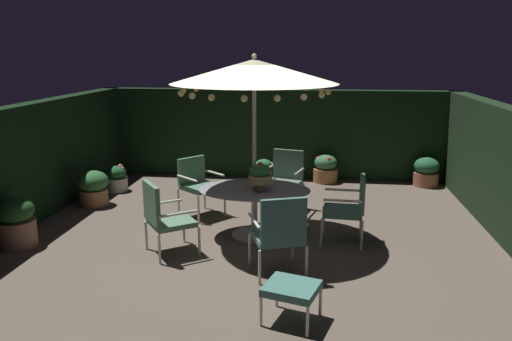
{
  "coord_description": "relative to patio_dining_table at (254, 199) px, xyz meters",
  "views": [
    {
      "loc": [
        0.87,
        -6.72,
        2.7
      ],
      "look_at": [
        -0.01,
        0.39,
        0.95
      ],
      "focal_mm": 34.9,
      "sensor_mm": 36.0,
      "label": 1
    }
  ],
  "objects": [
    {
      "name": "ground_plane",
      "position": [
        0.01,
        -0.19,
        -0.58
      ],
      "size": [
        7.59,
        7.93,
        0.02
      ],
      "primitive_type": "cube",
      "color": "brown"
    },
    {
      "name": "hedge_backdrop_rear",
      "position": [
        0.01,
        3.63,
        0.37
      ],
      "size": [
        7.59,
        0.3,
        1.88
      ],
      "primitive_type": "cube",
      "color": "black",
      "rests_on": "ground_plane"
    },
    {
      "name": "hedge_backdrop_left",
      "position": [
        -3.63,
        -0.19,
        0.37
      ],
      "size": [
        0.3,
        7.93,
        1.88
      ],
      "primitive_type": "cube",
      "color": "black",
      "rests_on": "ground_plane"
    },
    {
      "name": "patio_dining_table",
      "position": [
        0.0,
        0.0,
        0.0
      ],
      "size": [
        1.64,
        1.24,
        0.73
      ],
      "color": "silver",
      "rests_on": "ground_plane"
    },
    {
      "name": "patio_umbrella",
      "position": [
        -0.0,
        0.0,
        1.83
      ],
      "size": [
        2.34,
        2.34,
        2.65
      ],
      "color": "beige",
      "rests_on": "ground_plane"
    },
    {
      "name": "centerpiece_planter",
      "position": [
        0.1,
        -0.1,
        0.39
      ],
      "size": [
        0.34,
        0.34,
        0.42
      ],
      "color": "tan",
      "rests_on": "patio_dining_table"
    },
    {
      "name": "patio_chair_north",
      "position": [
        -1.06,
        0.87,
        0.0
      ],
      "size": [
        0.81,
        0.81,
        0.96
      ],
      "color": "silver",
      "rests_on": "ground_plane"
    },
    {
      "name": "patio_chair_northeast",
      "position": [
        -1.12,
        -0.82,
        -0.01
      ],
      "size": [
        0.82,
        0.82,
        1.01
      ],
      "color": "silver",
      "rests_on": "ground_plane"
    },
    {
      "name": "patio_chair_east",
      "position": [
        0.47,
        -1.31,
        0.01
      ],
      "size": [
        0.77,
        0.77,
        1.04
      ],
      "color": "silver",
      "rests_on": "ground_plane"
    },
    {
      "name": "patio_chair_southeast",
      "position": [
        1.38,
        -0.08,
        -0.01
      ],
      "size": [
        0.62,
        0.61,
        0.97
      ],
      "color": "silver",
      "rests_on": "ground_plane"
    },
    {
      "name": "patio_chair_south",
      "position": [
        0.36,
        1.34,
        0.01
      ],
      "size": [
        0.73,
        0.74,
        1.02
      ],
      "color": "silver",
      "rests_on": "ground_plane"
    },
    {
      "name": "ottoman_footrest",
      "position": [
        0.67,
        -2.32,
        -0.22
      ],
      "size": [
        0.63,
        0.59,
        0.4
      ],
      "color": "silver",
      "rests_on": "ground_plane"
    },
    {
      "name": "potted_plant_left_near",
      "position": [
        -3.02,
        1.14,
        -0.25
      ],
      "size": [
        0.54,
        0.54,
        0.63
      ],
      "color": "#9F6F46",
      "rests_on": "ground_plane"
    },
    {
      "name": "potted_plant_left_far",
      "position": [
        1.08,
        3.27,
        -0.29
      ],
      "size": [
        0.51,
        0.51,
        0.58
      ],
      "color": "#A86A40",
      "rests_on": "ground_plane"
    },
    {
      "name": "potted_plant_front_corner",
      "position": [
        -3.25,
        -0.81,
        -0.21
      ],
      "size": [
        0.52,
        0.52,
        0.71
      ],
      "color": "#8D634C",
      "rests_on": "ground_plane"
    },
    {
      "name": "potted_plant_back_right",
      "position": [
        -2.98,
        2.07,
        -0.33
      ],
      "size": [
        0.42,
        0.42,
        0.51
      ],
      "color": "beige",
      "rests_on": "ground_plane"
    },
    {
      "name": "potted_plant_back_center",
      "position": [
        -0.18,
        2.94,
        -0.29
      ],
      "size": [
        0.37,
        0.36,
        0.52
      ],
      "color": "tan",
      "rests_on": "ground_plane"
    },
    {
      "name": "potted_plant_back_left",
      "position": [
        3.1,
        3.22,
        -0.28
      ],
      "size": [
        0.49,
        0.49,
        0.58
      ],
      "color": "#A56044",
      "rests_on": "ground_plane"
    }
  ]
}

